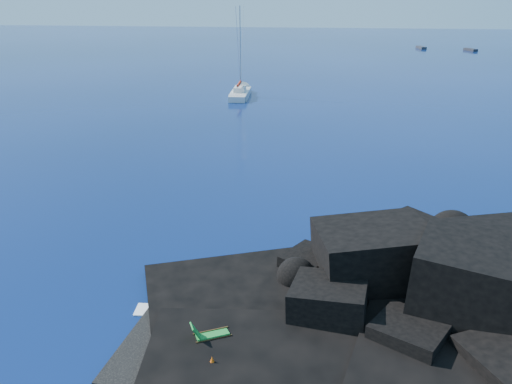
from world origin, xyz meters
TOP-DOWN VIEW (x-y plane):
  - ground at (0.00, 0.00)m, footprint 400.00×400.00m
  - headland at (13.00, 3.00)m, footprint 24.00×24.00m
  - beach at (4.50, 0.50)m, footprint 9.08×6.86m
  - surf_foam at (5.00, 5.00)m, footprint 10.00×8.00m
  - sailboat at (-3.60, 50.92)m, footprint 2.86×11.04m
  - deck_chair at (3.59, 0.67)m, footprint 1.55×1.20m
  - towel at (5.95, 0.34)m, footprint 1.92×1.22m
  - sunbather at (5.95, 0.34)m, footprint 1.73×0.78m
  - marker_cone at (3.91, -0.78)m, footprint 0.37×0.37m
  - distant_boat_a at (31.08, 119.11)m, footprint 2.08×4.33m
  - distant_boat_b at (42.02, 115.48)m, footprint 2.60×4.20m

SIDE VIEW (x-z plane):
  - ground at x=0.00m, z-range 0.00..0.00m
  - headland at x=13.00m, z-range -1.80..1.80m
  - beach at x=4.50m, z-range -0.35..0.35m
  - surf_foam at x=5.00m, z-range -0.03..0.03m
  - sailboat at x=-3.60m, z-range -5.73..5.73m
  - distant_boat_a at x=31.08m, z-range -0.28..0.28m
  - distant_boat_b at x=42.02m, z-range -0.27..0.27m
  - towel at x=5.95m, z-range 0.35..0.40m
  - sunbather at x=5.95m, z-range 0.40..0.62m
  - marker_cone at x=3.91m, z-range 0.35..0.86m
  - deck_chair at x=3.59m, z-range 0.35..1.33m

